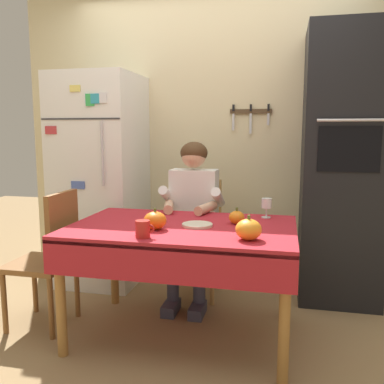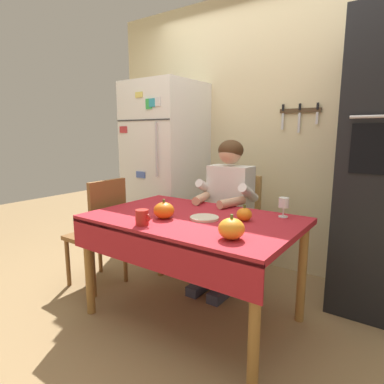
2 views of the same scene
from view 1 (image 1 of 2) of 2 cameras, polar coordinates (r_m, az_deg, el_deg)
name	(u,v)px [view 1 (image 1 of 2)]	position (r m, az deg, el deg)	size (l,w,h in m)	color
ground_plane	(179,343)	(2.78, -1.80, -20.11)	(10.00, 10.00, 0.00)	#93754C
back_wall_assembly	(221,134)	(3.75, 4.06, 8.01)	(3.70, 0.13, 2.60)	beige
refrigerator	(101,180)	(3.70, -12.47, 1.61)	(0.68, 0.71, 1.80)	white
wall_oven	(342,167)	(3.40, 20.02, 3.27)	(0.60, 0.64, 2.10)	black
dining_table	(182,239)	(2.60, -1.44, -6.49)	(1.40, 0.90, 0.74)	#9E6B33
chair_behind_person	(197,231)	(3.40, 0.73, -5.44)	(0.40, 0.40, 0.93)	tan
seated_person	(192,208)	(3.17, 0.03, -2.27)	(0.47, 0.55, 1.25)	#38384C
chair_left_side	(50,254)	(2.96, -18.97, -8.04)	(0.40, 0.40, 0.93)	brown
coffee_mug	(143,229)	(2.31, -6.79, -5.10)	(0.11, 0.08, 0.10)	#B2231E
wine_glass	(266,204)	(2.85, 10.25, -1.68)	(0.07, 0.07, 0.13)	white
pumpkin_large	(237,217)	(2.64, 6.19, -3.50)	(0.10, 0.10, 0.11)	orange
pumpkin_medium	(249,229)	(2.26, 7.82, -5.15)	(0.14, 0.14, 0.14)	orange
pumpkin_small	(155,220)	(2.49, -5.13, -3.94)	(0.14, 0.14, 0.13)	orange
serving_tray	(197,225)	(2.57, 0.73, -4.56)	(0.19, 0.19, 0.02)	beige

